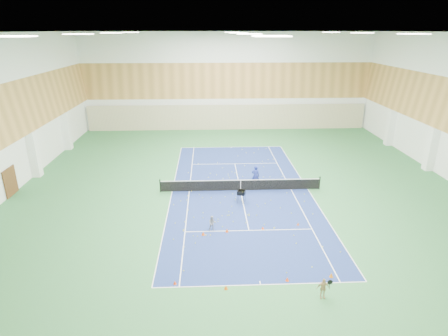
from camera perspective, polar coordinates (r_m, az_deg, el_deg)
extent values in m
plane|color=#2E6B39|center=(30.18, 2.52, -3.45)|extent=(40.00, 40.00, 0.00)
cube|color=navy|center=(30.18, 2.53, -3.45)|extent=(10.97, 23.77, 0.01)
cube|color=#C6B793|center=(48.49, 0.54, 7.74)|extent=(35.40, 0.16, 3.20)
cube|color=#593319|center=(33.40, -29.77, -1.82)|extent=(0.08, 1.80, 2.20)
imported|color=navy|center=(30.83, 4.83, -1.19)|extent=(0.75, 0.59, 1.79)
imported|color=gray|center=(24.25, -1.79, -8.41)|extent=(0.52, 0.43, 1.01)
imported|color=tan|center=(19.39, 14.85, -17.28)|extent=(0.64, 0.28, 1.08)
cone|color=#E04D0B|center=(23.91, -3.19, -9.93)|extent=(0.23, 0.23, 0.25)
cone|color=#F44D0C|center=(24.22, 0.45, -9.48)|extent=(0.22, 0.22, 0.24)
cone|color=#FF460D|center=(24.65, 5.93, -9.07)|extent=(0.19, 0.19, 0.21)
cone|color=#EB570C|center=(25.49, 11.22, -8.35)|extent=(0.18, 0.18, 0.20)
cone|color=#E9400C|center=(20.02, -7.49, -16.91)|extent=(0.18, 0.18, 0.20)
cone|color=#FC5C0D|center=(19.56, 0.30, -17.72)|extent=(0.19, 0.19, 0.21)
cone|color=#FF460D|center=(20.33, 9.62, -16.34)|extent=(0.20, 0.20, 0.22)
cone|color=orange|center=(21.08, 16.03, -15.42)|extent=(0.22, 0.22, 0.24)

